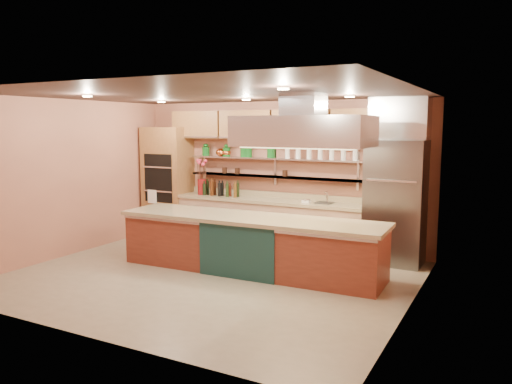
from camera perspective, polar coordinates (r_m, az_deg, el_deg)
The scene contains 21 objects.
floor at distance 7.89m, azimuth -5.32°, elevation -9.71°, with size 6.00×5.00×0.02m, color gray.
ceiling at distance 7.55m, azimuth -5.59°, elevation 11.11°, with size 6.00×5.00×0.02m, color black.
wall_back at distance 9.77m, azimuth 2.57°, elevation 2.11°, with size 6.00×0.04×2.80m, color #AD6B51.
wall_front at distance 5.69m, azimuth -19.34°, elevation -2.27°, with size 6.00×0.04×2.80m, color #AD6B51.
wall_left at distance 9.56m, azimuth -20.71°, elevation 1.51°, with size 0.04×5.00×2.80m, color #AD6B51.
wall_right at distance 6.48m, azimuth 17.40°, elevation -1.03°, with size 0.04×5.00×2.80m, color #AD6B51.
oven_stack at distance 10.80m, azimuth -10.03°, elevation 1.19°, with size 0.95×0.64×2.30m, color #946336.
refrigerator at distance 8.73m, azimuth 15.64°, elevation -1.14°, with size 0.95×0.72×2.10m, color slate.
back_counter at distance 9.66m, azimuth 1.51°, elevation -3.56°, with size 3.84×0.64×0.93m, color tan.
wall_shelf_lower at distance 9.68m, azimuth 1.97°, elevation 1.77°, with size 3.60×0.26×0.03m, color silver.
wall_shelf_upper at distance 9.65m, azimuth 1.98°, elevation 3.83°, with size 3.60×0.26×0.03m, color silver.
upper_cabinets at distance 9.56m, azimuth 2.14°, elevation 7.70°, with size 4.60×0.36×0.55m, color #946336.
range_hood at distance 7.44m, azimuth 5.42°, elevation 6.93°, with size 2.00×1.00×0.45m, color silver.
ceiling_downlights at distance 7.72m, azimuth -4.76°, elevation 10.82°, with size 4.00×2.80×0.02m, color #FFE5A5.
island at distance 8.05m, azimuth -0.72°, elevation -5.96°, with size 4.28×0.93×0.89m, color maroon.
flower_vase at distance 10.26m, azimuth -6.19°, elevation 0.60°, with size 0.18×0.18×0.32m, color maroon.
oil_bottle_cluster at distance 10.03m, azimuth -4.05°, elevation 0.32°, with size 0.84×0.24×0.27m, color black.
kitchen_scale at distance 9.21m, azimuth 5.78°, elevation -0.94°, with size 0.15×0.11×0.08m, color white.
bar_faucet at distance 9.17m, azimuth 8.13°, elevation -0.61°, with size 0.03×0.03×0.21m, color silver.
copper_kettle at distance 10.21m, azimuth -4.06°, elevation 4.56°, with size 0.20×0.20×0.16m, color #C9652E.
green_canister at distance 9.94m, azimuth -1.38°, elevation 4.53°, with size 0.14×0.14×0.17m, color #104E17.
Camera 1 is at (4.12, -6.31, 2.33)m, focal length 35.00 mm.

